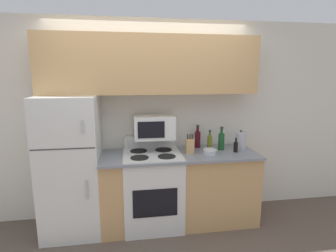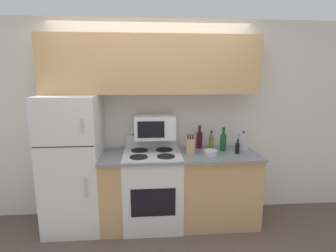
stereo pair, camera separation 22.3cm
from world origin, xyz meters
name	(u,v)px [view 2 (the right image)]	position (x,y,z in m)	size (l,w,h in m)	color
ground_plane	(154,237)	(0.00, 0.00, 0.00)	(12.00, 12.00, 0.00)	brown
wall_back	(152,120)	(0.00, 0.67, 1.27)	(8.00, 0.05, 2.55)	silver
lower_cabinets	(180,188)	(0.33, 0.32, 0.46)	(1.91, 0.67, 0.91)	tan
refrigerator	(73,164)	(-0.96, 0.31, 0.82)	(0.66, 0.65, 1.63)	silver
upper_cabinets	(152,65)	(0.00, 0.46, 1.98)	(2.58, 0.36, 0.68)	tan
stove	(153,188)	(-0.01, 0.31, 0.48)	(0.70, 0.66, 1.08)	silver
microwave	(155,127)	(0.03, 0.44, 1.23)	(0.49, 0.36, 0.28)	silver
knife_block	(190,146)	(0.45, 0.29, 1.01)	(0.10, 0.08, 0.24)	tan
bowl	(210,152)	(0.69, 0.23, 0.95)	(0.17, 0.17, 0.06)	silver
bottle_soy_sauce	(237,148)	(1.03, 0.25, 0.98)	(0.05, 0.05, 0.18)	black
bottle_olive_oil	(211,143)	(0.74, 0.39, 1.02)	(0.06, 0.06, 0.26)	#5B6619
bottle_wine_red	(199,139)	(0.62, 0.54, 1.03)	(0.08, 0.08, 0.30)	#470F19
bottle_wine_green	(223,142)	(0.89, 0.39, 1.03)	(0.08, 0.08, 0.30)	#194C23
kettle	(243,142)	(1.15, 0.38, 1.03)	(0.14, 0.14, 0.25)	#B7B7BC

